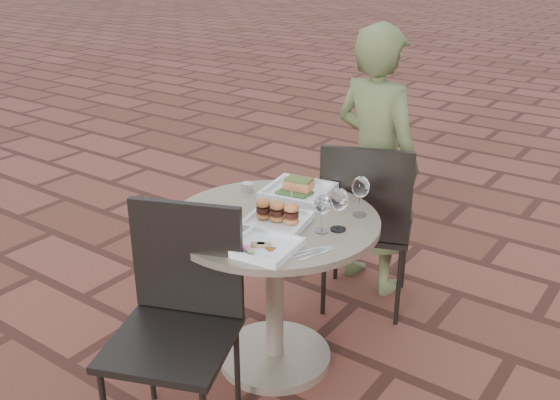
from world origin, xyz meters
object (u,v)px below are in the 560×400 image
Objects in this scene: diner at (376,162)px; plate_tuna at (263,246)px; chair_far at (367,215)px; plate_sliders at (277,216)px; cafe_table at (274,269)px; plate_salmon at (298,190)px; chair_near at (179,306)px.

diner is 1.17m from plate_tuna.
plate_sliders is at bearing 62.39° from chair_far.
diner is at bearing 92.16° from plate_sliders.
cafe_table is 2.74× the size of plate_salmon.
chair_near is 0.84m from plate_salmon.
plate_tuna is at bearing -61.88° from cafe_table.
cafe_table is at bearing 57.92° from chair_far.
plate_sliders is at bearing 103.84° from diner.
chair_near is at bearing -89.28° from plate_salmon.
plate_salmon is (-0.01, 0.81, 0.20)m from chair_near.
plate_salmon is 0.57m from plate_tuna.
plate_salmon is (-0.07, -0.63, 0.03)m from diner.
plate_tuna is (0.13, -1.16, 0.02)m from diner.
diner is 5.47× the size of plate_tuna.
plate_tuna is (0.02, -0.88, 0.20)m from chair_far.
chair_far is 2.83× the size of plate_salmon.
chair_far reaches higher than plate_sliders.
cafe_table is at bearing -77.09° from plate_salmon.
chair_near is at bearing -101.16° from plate_sliders.
plate_sliders is (-0.08, -0.66, 0.22)m from chair_far.
cafe_table is 0.94m from diner.
chair_far is 3.19× the size of plate_sliders.
plate_sliders is at bearing 56.78° from chair_near.
cafe_table is at bearing 62.28° from chair_near.
plate_salmon is (-0.06, 0.28, 0.27)m from cafe_table.
plate_salmon reaches higher than cafe_table.
chair_far is at bearing 59.38° from chair_near.
plate_tuna reaches higher than cafe_table.
chair_near is at bearing 60.40° from chair_far.
chair_near reaches higher than plate_salmon.
plate_salmon is at bearing 40.54° from chair_far.
diner is 4.43× the size of plate_salmon.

